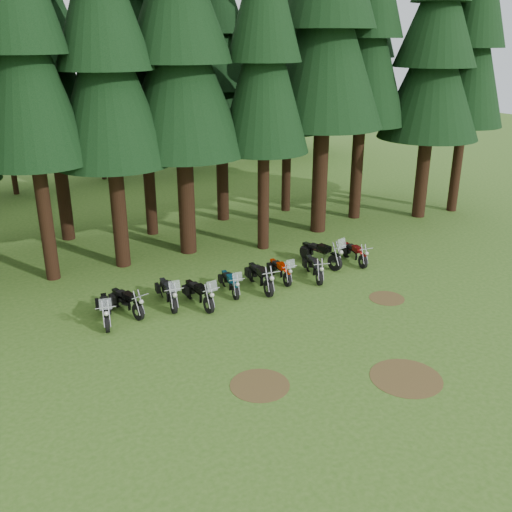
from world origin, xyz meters
The scene contains 31 objects.
ground centered at (0.00, 0.00, 0.00)m, with size 120.00×120.00×0.00m, color #335B19.
pine_front_3 centered at (-6.29, 9.51, 10.52)m, with size 4.32×4.32×17.57m.
pine_front_4 centered at (-3.21, 9.40, 9.78)m, with size 4.95×4.95×16.33m.
pine_front_5 centered at (0.07, 9.44, 10.01)m, with size 5.81×5.81×16.72m.
pine_front_6 centered at (3.43, 8.02, 10.03)m, with size 4.15×4.15×16.75m.
pine_front_8 centered at (10.62, 9.61, 11.15)m, with size 4.79×4.79×18.63m.
pine_front_9 centered at (13.94, 7.83, 9.51)m, with size 5.44×5.44×15.89m.
pine_front_10 centered at (16.52, 7.63, 10.59)m, with size 4.25×4.25×17.69m.
pine_back_2 centered at (-4.38, 14.40, 9.76)m, with size 4.85×4.85×16.30m.
pine_back_3 centered at (-0.37, 12.94, 9.70)m, with size 4.35×4.35×16.20m.
pine_back_4 centered at (4.04, 13.25, 8.25)m, with size 4.94×4.94×13.78m.
pine_back_5 centered at (8.07, 12.86, 9.78)m, with size 3.94×3.94×16.33m.
pine_back_6 centered at (13.36, 12.79, 9.93)m, with size 4.59×4.59×16.58m.
decid_3 centered at (-4.71, 25.13, 4.51)m, with size 6.12×5.95×7.65m.
decid_4 centered at (1.58, 26.32, 4.37)m, with size 5.93×5.76×7.41m.
decid_5 centered at (8.29, 25.71, 6.23)m, with size 8.45×8.21×10.56m.
decid_6 centered at (14.85, 27.01, 5.20)m, with size 7.06×6.86×8.82m.
decid_7 centered at (19.46, 26.83, 6.22)m, with size 8.44×8.20×10.55m.
dirt_patch_0 centered at (-3.00, -2.00, 0.01)m, with size 1.80×1.80×0.01m, color #4C3D1E.
dirt_patch_1 centered at (4.50, 0.50, 0.01)m, with size 1.40×1.40×0.01m, color #4C3D1E.
dirt_patch_2 centered at (1.00, -4.00, 0.01)m, with size 2.20×2.20×0.01m, color #4C3D1E.
motorcycle_0 centered at (-5.62, 4.34, 0.47)m, with size 0.81×2.22×1.40m.
motorcycle_1 centered at (-4.71, 4.64, 0.44)m, with size 0.58×2.12×0.87m.
motorcycle_2 centered at (-3.11, 4.50, 0.48)m, with size 0.62×2.27×1.43m.
motorcycle_3 centered at (-2.13, 3.81, 0.47)m, with size 0.42×2.22×1.40m.
motorcycle_4 centered at (-0.54, 4.22, 0.42)m, with size 0.61×2.00×1.26m.
motorcycle_5 centered at (0.71, 3.93, 0.49)m, with size 0.48×2.35×0.96m.
motorcycle_6 centered at (1.89, 4.23, 0.43)m, with size 0.53×2.04×1.28m.
motorcycle_7 centered at (3.28, 3.67, 0.44)m, with size 0.86×2.05×0.87m.
motorcycle_8 centered at (4.42, 4.70, 0.53)m, with size 0.76×2.51×1.58m.
motorcycle_9 centered at (5.94, 4.15, 0.43)m, with size 0.49×2.06×0.84m.
Camera 1 is at (-10.66, -14.26, 9.68)m, focal length 40.00 mm.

